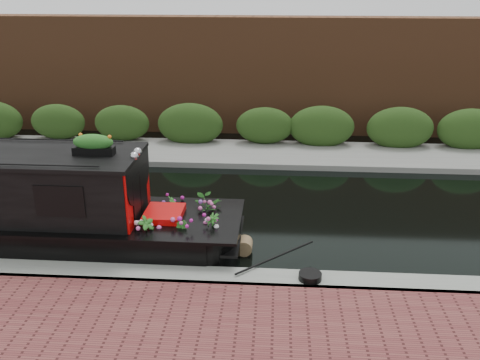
{
  "coord_description": "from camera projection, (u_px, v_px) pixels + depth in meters",
  "views": [
    {
      "loc": [
        2.76,
        -11.68,
        5.39
      ],
      "look_at": [
        1.98,
        -0.6,
        1.06
      ],
      "focal_mm": 40.0,
      "sensor_mm": 36.0,
      "label": 1
    }
  ],
  "objects": [
    {
      "name": "near_bank_coping",
      "position": [
        124.0,
        283.0,
        9.92
      ],
      "size": [
        40.0,
        0.6,
        0.5
      ],
      "primitive_type": "cube",
      "color": "gray",
      "rests_on": "ground"
    },
    {
      "name": "ground",
      "position": [
        161.0,
        210.0,
        12.99
      ],
      "size": [
        80.0,
        80.0,
        0.0
      ],
      "primitive_type": "plane",
      "color": "black",
      "rests_on": "ground"
    },
    {
      "name": "rope_fender",
      "position": [
        244.0,
        246.0,
        10.93
      ],
      "size": [
        0.33,
        0.35,
        0.33
      ],
      "primitive_type": "cylinder",
      "rotation": [
        1.57,
        0.0,
        0.0
      ],
      "color": "olive",
      "rests_on": "ground"
    },
    {
      "name": "far_hedge",
      "position": [
        193.0,
        146.0,
        17.73
      ],
      "size": [
        40.0,
        1.1,
        2.8
      ],
      "primitive_type": "cube",
      "color": "#244115",
      "rests_on": "ground"
    },
    {
      "name": "coiled_mooring_rope",
      "position": [
        310.0,
        276.0,
        9.57
      ],
      "size": [
        0.42,
        0.42,
        0.12
      ],
      "primitive_type": "cylinder",
      "color": "black",
      "rests_on": "near_bank_coping"
    },
    {
      "name": "far_brick_wall",
      "position": [
        201.0,
        129.0,
        19.68
      ],
      "size": [
        40.0,
        1.0,
        8.0
      ],
      "primitive_type": "cube",
      "color": "brown",
      "rests_on": "ground"
    },
    {
      "name": "far_bank_path",
      "position": [
        188.0,
        155.0,
        16.9
      ],
      "size": [
        40.0,
        2.4,
        0.34
      ],
      "primitive_type": "cube",
      "color": "gray",
      "rests_on": "ground"
    }
  ]
}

